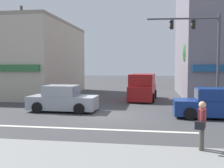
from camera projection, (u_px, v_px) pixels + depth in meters
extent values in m
plane|color=#3D3D3F|center=(106.00, 114.00, 14.87)|extent=(120.00, 120.00, 0.00)
cube|color=silver|center=(93.00, 129.00, 11.42)|extent=(9.00, 0.24, 0.01)
cube|color=#B7AD99|center=(8.00, 61.00, 25.91)|extent=(12.49, 11.57, 6.56)
cube|color=gray|center=(7.00, 26.00, 25.67)|extent=(12.49, 11.57, 0.30)
cylinder|color=#4C3823|center=(208.00, 86.00, 20.87)|extent=(0.32, 0.32, 2.28)
sphere|color=#28602D|center=(209.00, 53.00, 20.68)|extent=(4.02, 4.02, 4.02)
cylinder|color=brown|center=(22.00, 53.00, 20.92)|extent=(0.22, 0.22, 7.50)
cube|color=#473828|center=(21.00, 11.00, 20.69)|extent=(1.40, 0.12, 0.10)
cylinder|color=#47474C|center=(218.00, 61.00, 17.67)|extent=(0.18, 0.18, 6.20)
cylinder|color=#47474C|center=(183.00, 19.00, 17.69)|extent=(4.80, 0.42, 0.12)
cube|color=black|center=(194.00, 24.00, 17.65)|extent=(0.21, 0.25, 0.60)
sphere|color=black|center=(192.00, 22.00, 17.65)|extent=(0.12, 0.12, 0.12)
sphere|color=orange|center=(192.00, 24.00, 17.66)|extent=(0.12, 0.12, 0.12)
sphere|color=black|center=(192.00, 27.00, 17.68)|extent=(0.12, 0.12, 0.12)
cube|color=black|center=(172.00, 25.00, 17.78)|extent=(0.21, 0.25, 0.60)
sphere|color=black|center=(170.00, 22.00, 17.78)|extent=(0.12, 0.12, 0.12)
sphere|color=orange|center=(170.00, 25.00, 17.79)|extent=(0.12, 0.12, 0.12)
sphere|color=black|center=(170.00, 27.00, 17.81)|extent=(0.12, 0.12, 0.12)
cube|color=maroon|center=(143.00, 92.00, 21.16)|extent=(2.16, 4.72, 1.10)
cube|color=maroon|center=(142.00, 80.00, 20.80)|extent=(2.02, 3.32, 0.90)
cube|color=#475666|center=(144.00, 79.00, 22.37)|extent=(1.66, 0.18, 0.76)
cylinder|color=black|center=(134.00, 93.00, 22.77)|extent=(0.25, 0.73, 0.72)
cylinder|color=black|center=(155.00, 94.00, 22.36)|extent=(0.25, 0.73, 0.72)
cylinder|color=black|center=(129.00, 97.00, 20.00)|extent=(0.25, 0.73, 0.72)
cylinder|color=black|center=(153.00, 98.00, 19.59)|extent=(0.25, 0.73, 0.72)
cube|color=navy|center=(213.00, 108.00, 13.90)|extent=(4.14, 1.79, 0.80)
cube|color=navy|center=(216.00, 94.00, 13.83)|extent=(1.93, 1.60, 0.64)
cube|color=#475666|center=(197.00, 94.00, 14.00)|extent=(0.09, 1.44, 0.54)
cylinder|color=black|center=(190.00, 114.00, 13.30)|extent=(0.64, 0.19, 0.64)
cylinder|color=black|center=(187.00, 109.00, 14.97)|extent=(0.64, 0.19, 0.64)
cube|color=#999EA3|center=(63.00, 102.00, 15.89)|extent=(4.13, 1.77, 0.80)
cube|color=#999EA3|center=(61.00, 91.00, 15.85)|extent=(1.92, 1.59, 0.64)
cube|color=#475666|center=(77.00, 91.00, 15.69)|extent=(0.08, 1.44, 0.54)
cylinder|color=black|center=(87.00, 105.00, 16.52)|extent=(0.64, 0.19, 0.64)
cylinder|color=black|center=(79.00, 109.00, 14.85)|extent=(0.64, 0.19, 0.64)
cylinder|color=black|center=(49.00, 104.00, 16.95)|extent=(0.64, 0.19, 0.64)
cylinder|color=black|center=(37.00, 108.00, 15.28)|extent=(0.64, 0.19, 0.64)
cylinder|color=#4C4742|center=(202.00, 140.00, 8.19)|extent=(0.14, 0.14, 0.86)
cylinder|color=#4C4742|center=(201.00, 142.00, 8.03)|extent=(0.14, 0.14, 0.86)
cube|color=maroon|center=(202.00, 118.00, 8.06)|extent=(0.30, 0.40, 0.58)
sphere|color=tan|center=(202.00, 105.00, 8.03)|extent=(0.22, 0.22, 0.22)
cylinder|color=maroon|center=(203.00, 117.00, 8.28)|extent=(0.09, 0.09, 0.56)
cylinder|color=maroon|center=(201.00, 119.00, 7.84)|extent=(0.09, 0.09, 0.56)
cube|color=black|center=(200.00, 126.00, 7.80)|extent=(0.30, 0.19, 0.24)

